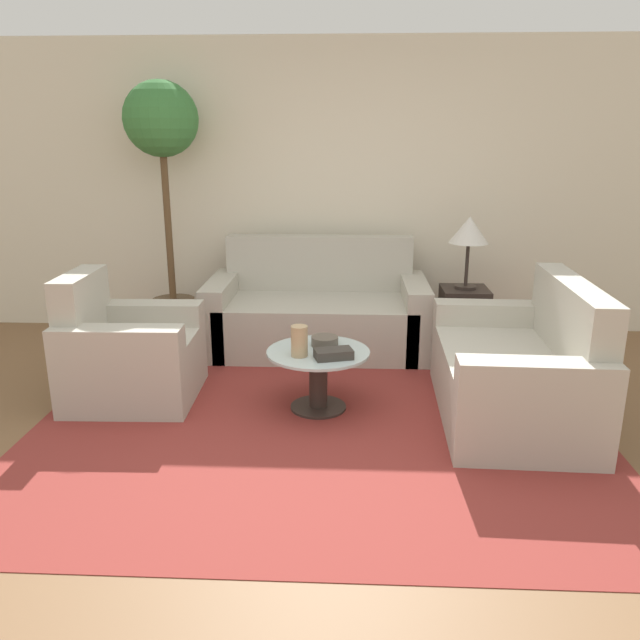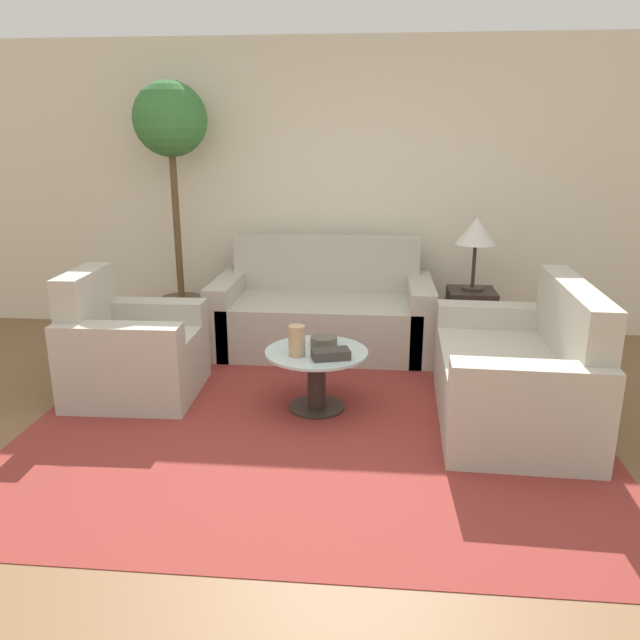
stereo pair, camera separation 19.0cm
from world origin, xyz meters
The scene contains 13 objects.
ground_plane centered at (0.00, 0.00, 0.00)m, with size 14.00×14.00×0.00m, color brown.
wall_back centered at (0.00, 2.74, 1.30)m, with size 10.00×0.06×2.60m.
rug centered at (0.02, 0.83, 0.00)m, with size 3.57×3.43×0.01m.
sofa_main centered at (-0.05, 2.13, 0.30)m, with size 1.84×0.91×0.93m.
armchair centered at (-1.33, 0.96, 0.30)m, with size 0.86×0.84×0.89m.
loveseat centered at (1.34, 0.78, 0.29)m, with size 0.91×1.46×0.91m.
coffee_table centered at (0.02, 0.83, 0.27)m, with size 0.68×0.68×0.41m.
side_table centered at (1.19, 2.12, 0.27)m, with size 0.39×0.39×0.54m.
table_lamp centered at (1.19, 2.12, 1.01)m, with size 0.33×0.33×0.60m.
potted_plant centered at (-1.37, 2.34, 1.60)m, with size 0.62×0.62×2.22m.
vase centered at (-0.10, 0.73, 0.51)m, with size 0.11×0.11×0.20m.
bowl centered at (0.05, 0.94, 0.44)m, with size 0.18×0.18×0.06m.
book_stack centered at (0.12, 0.70, 0.44)m, with size 0.26×0.19×0.06m.
Camera 1 is at (0.21, -3.03, 1.77)m, focal length 35.00 mm.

